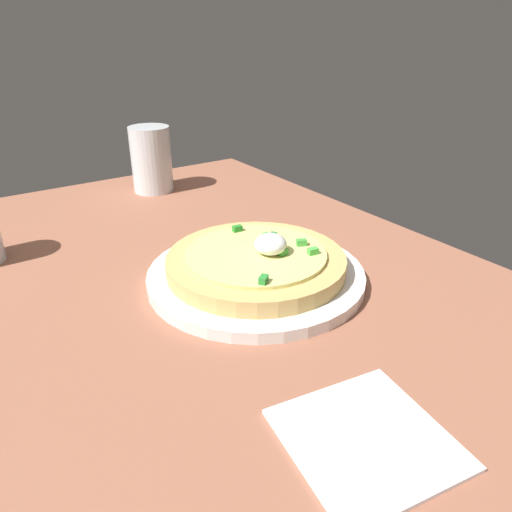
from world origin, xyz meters
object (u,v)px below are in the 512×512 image
cup_near (152,163)px  napkin (366,439)px  plate (256,275)px  pizza (257,261)px

cup_near → napkin: bearing=170.3°
plate → pizza: pizza is taller
cup_near → napkin: cup_near is taller
plate → napkin: 27.62cm
plate → pizza: size_ratio=1.22×
plate → pizza: (-0.05, -0.05, 2.04)cm
pizza → cup_near: cup_near is taller
cup_near → pizza: bearing=174.4°
cup_near → napkin: size_ratio=1.00×
pizza → napkin: (-26.51, 7.65, -2.58)cm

